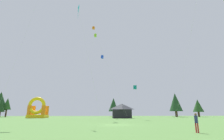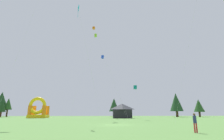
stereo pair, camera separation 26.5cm
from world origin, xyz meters
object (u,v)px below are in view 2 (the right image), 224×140
object	(u,v)px
person_near_camera	(195,121)
kite_blue_box	(103,57)
kite_lime_box	(95,36)
festival_tent	(122,111)
kite_teal_box	(135,87)
kite_orange_box	(94,29)
kite_cyan_diamond	(78,9)
inflatable_blue_arch	(38,110)

from	to	relation	value
person_near_camera	kite_blue_box	bearing A→B (deg)	131.14
kite_lime_box	festival_tent	distance (m)	24.41
kite_blue_box	kite_teal_box	bearing A→B (deg)	-55.71
person_near_camera	festival_tent	bearing A→B (deg)	122.46
person_near_camera	festival_tent	distance (m)	38.14
kite_blue_box	kite_orange_box	bearing A→B (deg)	-107.13
person_near_camera	festival_tent	xyz separation A→B (m)	(-2.35, 38.05, 1.15)
kite_lime_box	kite_orange_box	bearing A→B (deg)	-112.27
kite_teal_box	kite_orange_box	world-z (taller)	kite_orange_box
kite_cyan_diamond	inflatable_blue_arch	bearing A→B (deg)	121.15
kite_teal_box	kite_blue_box	xyz separation A→B (m)	(-8.49, 12.45, 12.08)
kite_cyan_diamond	kite_orange_box	bearing A→B (deg)	78.91
kite_lime_box	festival_tent	xyz separation A→B (m)	(8.51, 5.86, -22.12)
kite_cyan_diamond	inflatable_blue_arch	distance (m)	36.39
kite_blue_box	festival_tent	bearing A→B (deg)	-15.83
kite_orange_box	kite_blue_box	xyz separation A→B (m)	(2.69, 8.73, -6.06)
kite_orange_box	kite_cyan_diamond	world-z (taller)	kite_orange_box
festival_tent	kite_orange_box	bearing A→B (deg)	-142.16
kite_lime_box	kite_cyan_diamond	distance (m)	15.39
kite_orange_box	person_near_camera	size ratio (longest dim) A/B	15.47
festival_tent	kite_lime_box	bearing A→B (deg)	-145.43
kite_teal_box	kite_cyan_diamond	world-z (taller)	kite_cyan_diamond
kite_orange_box	kite_blue_box	distance (m)	10.96
kite_teal_box	person_near_camera	size ratio (longest dim) A/B	4.89
kite_teal_box	kite_orange_box	bearing A→B (deg)	161.62
person_near_camera	kite_lime_box	bearing A→B (deg)	137.57
kite_lime_box	kite_blue_box	world-z (taller)	kite_lime_box
kite_blue_box	inflatable_blue_arch	size ratio (longest dim) A/B	3.14
kite_cyan_diamond	person_near_camera	bearing A→B (deg)	-50.70
inflatable_blue_arch	kite_blue_box	bearing A→B (deg)	-7.40
kite_lime_box	inflatable_blue_arch	distance (m)	30.52
kite_teal_box	festival_tent	world-z (taller)	kite_teal_box
inflatable_blue_arch	festival_tent	size ratio (longest dim) A/B	1.17
kite_teal_box	person_near_camera	distance (m)	28.25
kite_orange_box	inflatable_blue_arch	size ratio (longest dim) A/B	4.06
person_near_camera	kite_teal_box	bearing A→B (deg)	119.20
person_near_camera	inflatable_blue_arch	world-z (taller)	inflatable_blue_arch
kite_teal_box	kite_orange_box	xyz separation A→B (m)	(-11.18, 3.71, 18.14)
kite_teal_box	kite_orange_box	distance (m)	21.63
kite_blue_box	inflatable_blue_arch	xyz separation A→B (m)	(-20.76, 2.70, -17.73)
kite_teal_box	inflatable_blue_arch	distance (m)	33.42
inflatable_blue_arch	kite_teal_box	bearing A→B (deg)	-27.37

